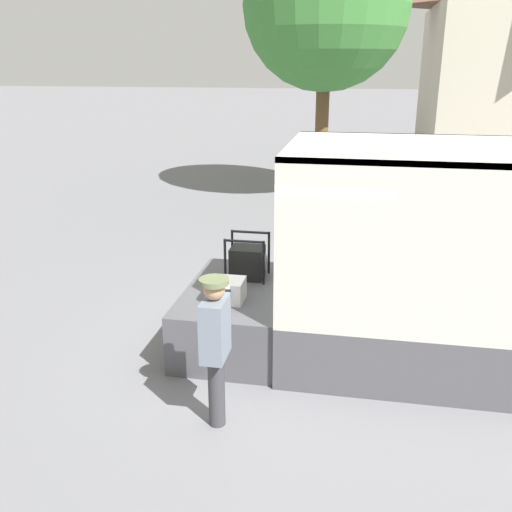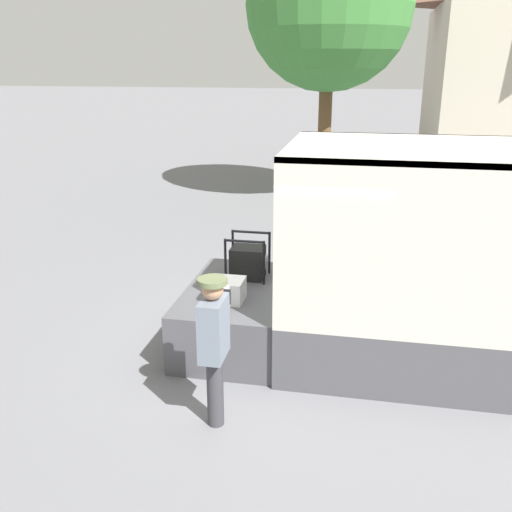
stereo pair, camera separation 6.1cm
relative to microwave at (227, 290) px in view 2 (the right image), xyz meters
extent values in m
plane|color=slate|center=(0.72, 0.46, -0.94)|extent=(160.00, 160.00, 0.00)
cube|color=#4C4C51|center=(3.04, 0.46, -0.54)|extent=(4.63, 2.40, 0.79)
cube|color=beige|center=(3.04, 1.63, 0.86)|extent=(4.63, 0.06, 2.00)
cube|color=beige|center=(3.04, -0.71, 0.86)|extent=(4.63, 0.06, 2.00)
cube|color=beige|center=(3.04, 0.46, 1.83)|extent=(4.63, 2.40, 0.06)
cylinder|color=silver|center=(2.68, 0.93, 0.02)|extent=(0.27, 0.27, 0.34)
cube|color=#2D7F33|center=(3.42, 0.54, 0.03)|extent=(0.44, 0.32, 0.35)
cube|color=#4C4C51|center=(0.04, 0.46, -0.54)|extent=(1.38, 2.28, 0.79)
cube|color=white|center=(0.00, 0.00, 0.00)|extent=(0.44, 0.40, 0.29)
cube|color=black|center=(-0.04, -0.20, 0.00)|extent=(0.28, 0.01, 0.20)
cube|color=black|center=(0.10, 0.88, 0.08)|extent=(0.47, 0.39, 0.46)
cylinder|color=slate|center=(0.28, 0.88, 0.10)|extent=(0.17, 0.22, 0.22)
cylinder|color=black|center=(-0.18, 0.66, 0.17)|extent=(0.04, 0.04, 0.63)
cylinder|color=black|center=(0.37, 0.66, 0.17)|extent=(0.04, 0.04, 0.63)
cylinder|color=black|center=(-0.18, 1.11, 0.17)|extent=(0.04, 0.04, 0.63)
cylinder|color=black|center=(0.37, 1.11, 0.17)|extent=(0.04, 0.04, 0.63)
cylinder|color=black|center=(0.10, 0.66, 0.47)|extent=(0.55, 0.04, 0.04)
cylinder|color=black|center=(0.10, 1.11, 0.47)|extent=(0.55, 0.04, 0.04)
cylinder|color=#38383D|center=(0.24, -1.52, -0.53)|extent=(0.18, 0.18, 0.82)
cube|color=slate|center=(0.24, -1.52, 0.21)|extent=(0.24, 0.44, 0.65)
sphere|color=tan|center=(0.24, -1.52, 0.64)|extent=(0.23, 0.23, 0.23)
cylinder|color=#606B47|center=(0.24, -1.52, 0.73)|extent=(0.30, 0.30, 0.06)
cylinder|color=brown|center=(0.48, 9.26, 0.65)|extent=(0.36, 0.36, 3.17)
sphere|color=#3D7F38|center=(0.48, 9.26, 4.16)|extent=(4.29, 4.29, 4.29)
camera|label=1|loc=(1.63, -6.65, 2.81)|focal=40.00mm
camera|label=2|loc=(1.69, -6.64, 2.81)|focal=40.00mm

